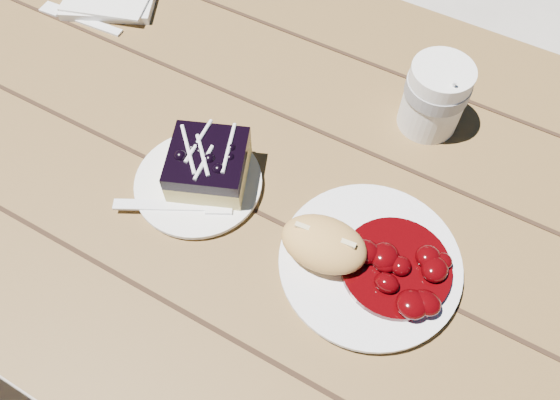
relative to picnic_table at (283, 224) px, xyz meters
The scene contains 10 objects.
ground 0.59m from the picnic_table, 90.00° to the left, with size 60.00×60.00×0.00m, color #B0A99F.
picnic_table is the anchor object (origin of this frame).
main_plate 0.25m from the picnic_table, 25.91° to the right, with size 0.22×0.22×0.02m, color white.
goulash_stew 0.29m from the picnic_table, 21.09° to the right, with size 0.13×0.13×0.04m, color #450205, non-canonical shape.
bread_roll 0.25m from the picnic_table, 42.26° to the right, with size 0.11×0.07×0.05m, color tan.
dessert_plate 0.20m from the picnic_table, 135.63° to the right, with size 0.16×0.16×0.01m, color white.
blueberry_cake 0.22m from the picnic_table, 137.77° to the right, with size 0.13×0.13×0.06m.
fork_dessert 0.24m from the picnic_table, 127.18° to the right, with size 0.03×0.16×0.01m, color white, non-canonical shape.
coffee_cup 0.31m from the picnic_table, 50.11° to the left, with size 0.08×0.08×0.11m, color white.
fork_table 0.46m from the picnic_table, 167.01° to the left, with size 0.03×0.16×0.01m, color white, non-canonical shape.
Camera 1 is at (0.21, -0.38, 1.37)m, focal length 35.00 mm.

